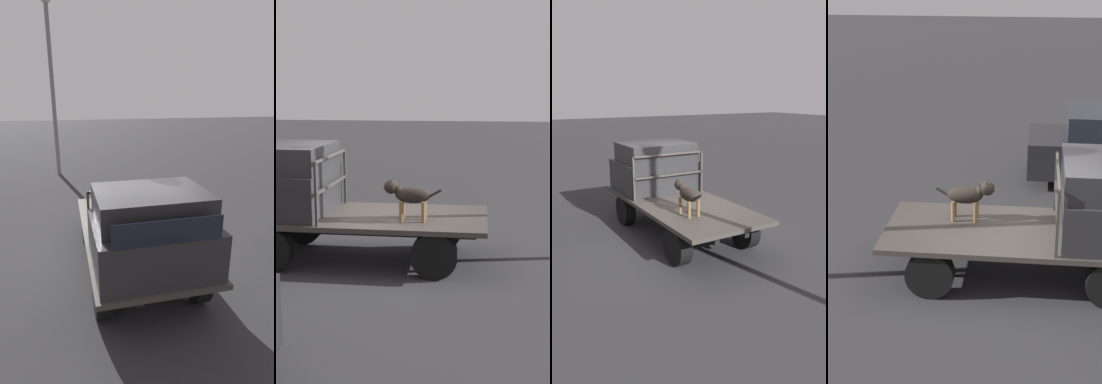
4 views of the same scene
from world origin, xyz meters
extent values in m
plane|color=#2D2D30|center=(0.00, 0.00, 0.00)|extent=(80.00, 80.00, 0.00)
cylinder|color=black|center=(1.28, 0.78, 0.35)|extent=(0.71, 0.24, 0.71)
cylinder|color=black|center=(1.28, -0.78, 0.35)|extent=(0.71, 0.24, 0.71)
cylinder|color=black|center=(-1.28, 0.78, 0.35)|extent=(0.71, 0.24, 0.71)
cylinder|color=black|center=(-1.28, -0.78, 0.35)|extent=(0.71, 0.24, 0.71)
cube|color=black|center=(0.00, 0.33, 0.60)|extent=(3.80, 0.10, 0.18)
cube|color=black|center=(0.00, -0.33, 0.60)|extent=(3.80, 0.10, 0.18)
cube|color=#3D3833|center=(0.00, 0.00, 0.73)|extent=(4.13, 1.87, 0.08)
cube|color=#28282B|center=(1.29, 0.00, 1.12)|extent=(1.45, 1.75, 0.71)
cube|color=#28282B|center=(1.18, 0.00, 1.70)|extent=(1.23, 1.61, 0.44)
cube|color=black|center=(2.01, 0.00, 1.63)|extent=(0.02, 1.44, 0.33)
cube|color=#3D3833|center=(0.50, 0.86, 1.26)|extent=(0.04, 0.04, 0.98)
cube|color=#3D3833|center=(0.50, -0.86, 1.26)|extent=(0.04, 0.04, 0.98)
cube|color=#3D3833|center=(0.50, 0.00, 1.73)|extent=(0.04, 1.71, 0.04)
cube|color=#3D3833|center=(0.50, 0.00, 1.26)|extent=(0.04, 1.71, 0.04)
cylinder|color=brown|center=(-0.72, 0.41, 0.93)|extent=(0.06, 0.06, 0.33)
cylinder|color=brown|center=(-0.72, 0.21, 0.93)|extent=(0.06, 0.06, 0.33)
cylinder|color=brown|center=(-1.07, 0.41, 0.93)|extent=(0.06, 0.06, 0.33)
cylinder|color=brown|center=(-1.07, 0.21, 0.93)|extent=(0.06, 0.06, 0.33)
ellipsoid|color=black|center=(-0.90, 0.31, 1.18)|extent=(0.56, 0.27, 0.27)
sphere|color=brown|center=(-0.74, 0.31, 1.13)|extent=(0.12, 0.12, 0.12)
cylinder|color=black|center=(-0.66, 0.31, 1.25)|extent=(0.19, 0.15, 0.18)
sphere|color=black|center=(-0.55, 0.31, 1.30)|extent=(0.22, 0.22, 0.22)
cone|color=brown|center=(-0.46, 0.31, 1.28)|extent=(0.12, 0.12, 0.12)
cone|color=black|center=(-0.56, 0.37, 1.39)|extent=(0.06, 0.08, 0.10)
cone|color=black|center=(-0.56, 0.25, 1.39)|extent=(0.06, 0.08, 0.10)
cylinder|color=black|center=(-1.23, 0.31, 1.20)|extent=(0.24, 0.04, 0.16)
camera|label=1|loc=(5.15, -1.17, 3.21)|focal=28.00mm
camera|label=2|loc=(-1.97, 8.43, 2.80)|focal=50.00mm
camera|label=3|loc=(-6.83, 3.81, 3.05)|focal=35.00mm
camera|label=4|loc=(0.18, -8.87, 4.75)|focal=60.00mm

